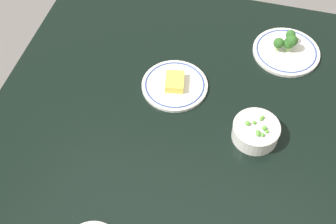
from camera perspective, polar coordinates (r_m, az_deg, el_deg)
The scene contains 4 objects.
dining_table at distance 140.60cm, azimuth 0.00°, elevation -0.97°, with size 120.40×108.65×4.00cm, color black.
plate_cheese at distance 145.50cm, azimuth 0.84°, elevation 3.44°, with size 21.08×21.08×3.66cm.
plate_broccoli at distance 160.23cm, azimuth 14.57°, elevation 7.59°, with size 22.46×22.46×7.53cm.
bowl_peas at distance 134.58cm, azimuth 10.90°, elevation -2.35°, with size 13.76×13.76×6.59cm.
Camera 1 is at (79.47, 20.84, 116.10)cm, focal length 48.84 mm.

